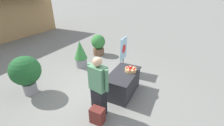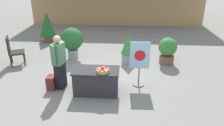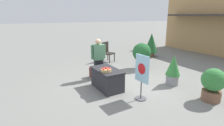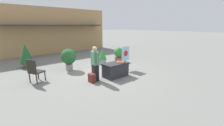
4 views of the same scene
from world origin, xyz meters
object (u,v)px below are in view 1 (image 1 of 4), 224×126
at_px(person_visitor, 98,87).
at_px(potted_plant_far_left, 98,44).
at_px(poster_board, 123,54).
at_px(apple_basket, 131,69).
at_px(backpack, 97,115).
at_px(display_table, 123,83).
at_px(potted_plant_near_left, 26,72).
at_px(potted_plant_near_right, 81,53).

height_order(person_visitor, potted_plant_far_left, person_visitor).
height_order(person_visitor, poster_board, person_visitor).
xyz_separation_m(poster_board, potted_plant_far_left, (1.15, 1.84, -0.22)).
xyz_separation_m(apple_basket, potted_plant_far_left, (2.20, 2.52, -0.22)).
relative_size(person_visitor, poster_board, 1.16).
xyz_separation_m(backpack, potted_plant_far_left, (3.81, 2.26, 0.35)).
relative_size(person_visitor, backpack, 3.95).
bearing_deg(potted_plant_far_left, display_table, -135.71).
distance_m(apple_basket, poster_board, 1.25).
height_order(backpack, potted_plant_near_left, potted_plant_near_left).
bearing_deg(person_visitor, potted_plant_near_right, 56.18).
distance_m(display_table, backpack, 1.41).
height_order(poster_board, potted_plant_far_left, poster_board).
distance_m(person_visitor, potted_plant_near_left, 2.45).
xyz_separation_m(potted_plant_far_left, potted_plant_near_right, (-1.51, -0.04, 0.05)).
bearing_deg(potted_plant_near_left, apple_basket, -60.96).
relative_size(poster_board, potted_plant_near_right, 1.23).
bearing_deg(backpack, person_visitor, 20.48).
bearing_deg(potted_plant_near_right, potted_plant_far_left, 1.63).
bearing_deg(backpack, potted_plant_near_left, 88.70).
distance_m(display_table, apple_basket, 0.50).
bearing_deg(potted_plant_near_right, potted_plant_near_left, 171.89).
xyz_separation_m(person_visitor, poster_board, (2.39, 0.33, -0.06)).
xyz_separation_m(potted_plant_far_left, potted_plant_near_left, (-3.76, 0.28, 0.21)).
bearing_deg(potted_plant_near_left, person_visitor, -85.03).
bearing_deg(backpack, apple_basket, -8.94).
bearing_deg(potted_plant_near_left, potted_plant_near_right, -8.11).
bearing_deg(person_visitor, poster_board, 17.82).
bearing_deg(backpack, potted_plant_near_right, 43.88).
xyz_separation_m(display_table, potted_plant_near_right, (0.91, 2.32, 0.25)).
distance_m(apple_basket, potted_plant_near_right, 2.58).
relative_size(apple_basket, potted_plant_near_right, 0.31).
bearing_deg(potted_plant_near_left, backpack, -91.30).
bearing_deg(person_visitor, apple_basket, -4.75).
distance_m(apple_basket, person_visitor, 1.39).
height_order(potted_plant_near_right, potted_plant_near_left, potted_plant_near_left).
bearing_deg(apple_basket, person_visitor, 165.19).
bearing_deg(backpack, display_table, -4.04).
height_order(potted_plant_far_left, potted_plant_near_right, potted_plant_near_right).
distance_m(person_visitor, poster_board, 2.41).
bearing_deg(person_visitor, potted_plant_far_left, 41.45).
relative_size(person_visitor, potted_plant_near_left, 1.30).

